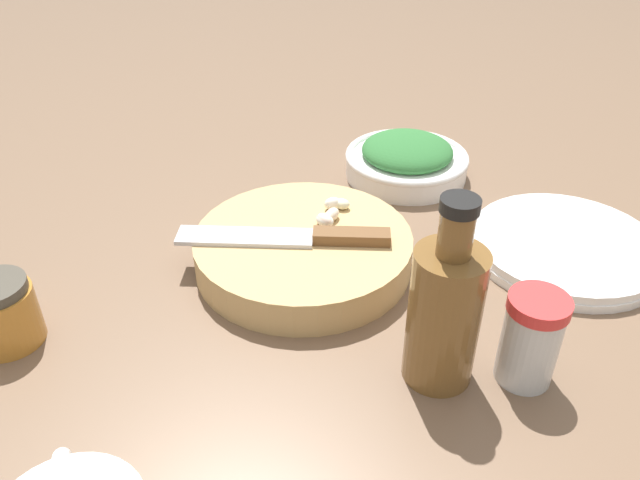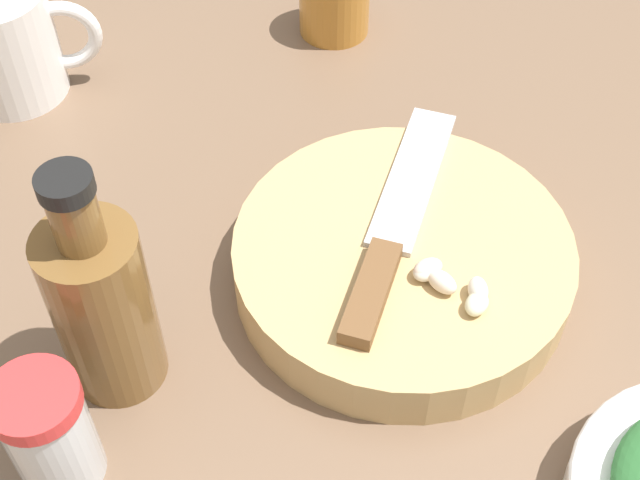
{
  "view_description": "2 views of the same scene",
  "coord_description": "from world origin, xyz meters",
  "px_view_note": "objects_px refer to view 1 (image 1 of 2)",
  "views": [
    {
      "loc": [
        0.29,
        0.41,
        0.42
      ],
      "look_at": [
        0.04,
        -0.02,
        0.08
      ],
      "focal_mm": 35.0,
      "sensor_mm": 36.0,
      "label": 1
    },
    {
      "loc": [
        -0.36,
        0.07,
        0.52
      ],
      "look_at": [
        0.03,
        -0.04,
        0.05
      ],
      "focal_mm": 50.0,
      "sensor_mm": 36.0,
      "label": 2
    }
  ],
  "objects_px": {
    "herb_bowl": "(407,159)",
    "plate_stack": "(565,247)",
    "cutting_board": "(303,250)",
    "oil_bottle": "(445,311)",
    "spice_jar": "(531,339)",
    "chef_knife": "(297,237)",
    "honey_jar": "(2,313)",
    "garlic_cloves": "(331,213)"
  },
  "relations": [
    {
      "from": "cutting_board",
      "to": "plate_stack",
      "type": "relative_size",
      "value": 1.12
    },
    {
      "from": "chef_knife",
      "to": "garlic_cloves",
      "type": "xyz_separation_m",
      "value": [
        -0.06,
        -0.02,
        0.0
      ]
    },
    {
      "from": "chef_knife",
      "to": "spice_jar",
      "type": "distance_m",
      "value": 0.27
    },
    {
      "from": "cutting_board",
      "to": "spice_jar",
      "type": "xyz_separation_m",
      "value": [
        -0.09,
        0.25,
        0.03
      ]
    },
    {
      "from": "herb_bowl",
      "to": "oil_bottle",
      "type": "bearing_deg",
      "value": 57.2
    },
    {
      "from": "honey_jar",
      "to": "garlic_cloves",
      "type": "bearing_deg",
      "value": 176.44
    },
    {
      "from": "garlic_cloves",
      "to": "herb_bowl",
      "type": "bearing_deg",
      "value": -152.17
    },
    {
      "from": "herb_bowl",
      "to": "oil_bottle",
      "type": "xyz_separation_m",
      "value": [
        0.21,
        0.32,
        0.05
      ]
    },
    {
      "from": "cutting_board",
      "to": "oil_bottle",
      "type": "bearing_deg",
      "value": 96.32
    },
    {
      "from": "plate_stack",
      "to": "spice_jar",
      "type": "bearing_deg",
      "value": 31.84
    },
    {
      "from": "herb_bowl",
      "to": "honey_jar",
      "type": "distance_m",
      "value": 0.54
    },
    {
      "from": "honey_jar",
      "to": "plate_stack",
      "type": "bearing_deg",
      "value": 163.37
    },
    {
      "from": "cutting_board",
      "to": "garlic_cloves",
      "type": "xyz_separation_m",
      "value": [
        -0.05,
        -0.02,
        0.03
      ]
    },
    {
      "from": "garlic_cloves",
      "to": "spice_jar",
      "type": "distance_m",
      "value": 0.27
    },
    {
      "from": "garlic_cloves",
      "to": "cutting_board",
      "type": "bearing_deg",
      "value": 18.7
    },
    {
      "from": "oil_bottle",
      "to": "garlic_cloves",
      "type": "bearing_deg",
      "value": -95.71
    },
    {
      "from": "chef_knife",
      "to": "herb_bowl",
      "type": "xyz_separation_m",
      "value": [
        -0.24,
        -0.12,
        -0.02
      ]
    },
    {
      "from": "honey_jar",
      "to": "oil_bottle",
      "type": "relative_size",
      "value": 0.37
    },
    {
      "from": "oil_bottle",
      "to": "spice_jar",
      "type": "bearing_deg",
      "value": 146.41
    },
    {
      "from": "chef_knife",
      "to": "plate_stack",
      "type": "relative_size",
      "value": 0.97
    },
    {
      "from": "spice_jar",
      "to": "chef_knife",
      "type": "bearing_deg",
      "value": -68.24
    },
    {
      "from": "herb_bowl",
      "to": "spice_jar",
      "type": "relative_size",
      "value": 1.91
    },
    {
      "from": "cutting_board",
      "to": "herb_bowl",
      "type": "xyz_separation_m",
      "value": [
        -0.23,
        -0.11,
        0.01
      ]
    },
    {
      "from": "cutting_board",
      "to": "plate_stack",
      "type": "height_order",
      "value": "cutting_board"
    },
    {
      "from": "plate_stack",
      "to": "honey_jar",
      "type": "bearing_deg",
      "value": -16.63
    },
    {
      "from": "cutting_board",
      "to": "honey_jar",
      "type": "distance_m",
      "value": 0.31
    },
    {
      "from": "cutting_board",
      "to": "honey_jar",
      "type": "bearing_deg",
      "value": -6.93
    },
    {
      "from": "herb_bowl",
      "to": "chef_knife",
      "type": "bearing_deg",
      "value": 26.0
    },
    {
      "from": "cutting_board",
      "to": "spice_jar",
      "type": "distance_m",
      "value": 0.27
    },
    {
      "from": "cutting_board",
      "to": "oil_bottle",
      "type": "relative_size",
      "value": 1.32
    },
    {
      "from": "herb_bowl",
      "to": "plate_stack",
      "type": "bearing_deg",
      "value": 99.96
    },
    {
      "from": "cutting_board",
      "to": "chef_knife",
      "type": "xyz_separation_m",
      "value": [
        0.01,
        0.0,
        0.02
      ]
    },
    {
      "from": "cutting_board",
      "to": "chef_knife",
      "type": "height_order",
      "value": "chef_knife"
    },
    {
      "from": "cutting_board",
      "to": "chef_knife",
      "type": "bearing_deg",
      "value": 23.02
    },
    {
      "from": "cutting_board",
      "to": "oil_bottle",
      "type": "distance_m",
      "value": 0.22
    },
    {
      "from": "garlic_cloves",
      "to": "oil_bottle",
      "type": "relative_size",
      "value": 0.32
    },
    {
      "from": "chef_knife",
      "to": "herb_bowl",
      "type": "relative_size",
      "value": 1.22
    },
    {
      "from": "cutting_board",
      "to": "spice_jar",
      "type": "relative_size",
      "value": 2.7
    },
    {
      "from": "herb_bowl",
      "to": "plate_stack",
      "type": "height_order",
      "value": "herb_bowl"
    },
    {
      "from": "garlic_cloves",
      "to": "plate_stack",
      "type": "xyz_separation_m",
      "value": [
        -0.23,
        0.15,
        -0.04
      ]
    },
    {
      "from": "spice_jar",
      "to": "honey_jar",
      "type": "relative_size",
      "value": 1.31
    },
    {
      "from": "chef_knife",
      "to": "honey_jar",
      "type": "height_order",
      "value": "honey_jar"
    }
  ]
}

